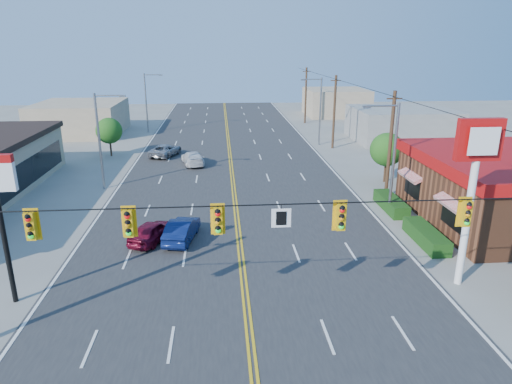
{
  "coord_description": "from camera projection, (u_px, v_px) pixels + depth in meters",
  "views": [
    {
      "loc": [
        -1.04,
        -16.01,
        11.74
      ],
      "look_at": [
        1.3,
        13.21,
        2.2
      ],
      "focal_mm": 32.0,
      "sensor_mm": 36.0,
      "label": 1
    }
  ],
  "objects": [
    {
      "name": "car_blue",
      "position": [
        182.0,
        231.0,
        28.35
      ],
      "size": [
        2.18,
        4.35,
        1.37
      ],
      "primitive_type": "imported",
      "rotation": [
        0.0,
        0.0,
        2.96
      ],
      "color": "#0D1A4D",
      "rests_on": "ground"
    },
    {
      "name": "car_silver",
      "position": [
        165.0,
        151.0,
        49.68
      ],
      "size": [
        3.64,
        5.18,
        1.31
      ],
      "primitive_type": "imported",
      "rotation": [
        0.0,
        0.0,
        2.8
      ],
      "color": "#95959A",
      "rests_on": "ground"
    },
    {
      "name": "road",
      "position": [
        234.0,
        192.0,
        37.84
      ],
      "size": [
        20.0,
        120.0,
        0.06
      ],
      "primitive_type": "cube",
      "color": "#2D2D30",
      "rests_on": "ground"
    },
    {
      "name": "car_magenta",
      "position": [
        152.0,
        232.0,
        28.19
      ],
      "size": [
        2.89,
        4.13,
        1.31
      ],
      "primitive_type": "imported",
      "rotation": [
        0.0,
        0.0,
        2.75
      ],
      "color": "maroon",
      "rests_on": "ground"
    },
    {
      "name": "utility_pole_far",
      "position": [
        306.0,
        96.0,
        69.7
      ],
      "size": [
        0.28,
        0.28,
        8.4
      ],
      "primitive_type": "cylinder",
      "color": "#47301E",
      "rests_on": "ground"
    },
    {
      "name": "bld_east_mid",
      "position": [
        402.0,
        124.0,
        57.86
      ],
      "size": [
        12.0,
        10.0,
        4.0
      ],
      "primitive_type": "cube",
      "color": "gray",
      "rests_on": "ground"
    },
    {
      "name": "streetlight_ne",
      "position": [
        319.0,
        108.0,
        54.33
      ],
      "size": [
        2.55,
        0.25,
        8.0
      ],
      "color": "gray",
      "rests_on": "ground"
    },
    {
      "name": "streetlight_se",
      "position": [
        392.0,
        153.0,
        31.58
      ],
      "size": [
        2.55,
        0.25,
        8.0
      ],
      "color": "gray",
      "rests_on": "ground"
    },
    {
      "name": "utility_pole_mid",
      "position": [
        334.0,
        112.0,
        52.64
      ],
      "size": [
        0.28,
        0.28,
        8.4
      ],
      "primitive_type": "cylinder",
      "color": "#47301E",
      "rests_on": "ground"
    },
    {
      "name": "utility_pole_near",
      "position": [
        390.0,
        145.0,
        35.58
      ],
      "size": [
        0.28,
        0.28,
        8.4
      ],
      "primitive_type": "cylinder",
      "color": "#47301E",
      "rests_on": "ground"
    },
    {
      "name": "tree_kfc_rear",
      "position": [
        387.0,
        150.0,
        39.86
      ],
      "size": [
        2.94,
        2.94,
        4.41
      ],
      "color": "#47301E",
      "rests_on": "ground"
    },
    {
      "name": "bld_east_far",
      "position": [
        336.0,
        102.0,
        78.42
      ],
      "size": [
        10.0,
        10.0,
        4.4
      ],
      "primitive_type": "cube",
      "color": "tan",
      "rests_on": "ground"
    },
    {
      "name": "signal_span",
      "position": [
        247.0,
        233.0,
        17.37
      ],
      "size": [
        24.32,
        0.34,
        9.0
      ],
      "color": "#47301E",
      "rests_on": "ground"
    },
    {
      "name": "tree_west",
      "position": [
        109.0,
        131.0,
        49.27
      ],
      "size": [
        2.8,
        2.8,
        4.2
      ],
      "color": "#47301E",
      "rests_on": "ground"
    },
    {
      "name": "kfc_pylon",
      "position": [
        475.0,
        170.0,
        21.65
      ],
      "size": [
        2.2,
        0.36,
        8.5
      ],
      "color": "white",
      "rests_on": "ground"
    },
    {
      "name": "bld_west_far",
      "position": [
        80.0,
        118.0,
        62.22
      ],
      "size": [
        11.0,
        12.0,
        4.2
      ],
      "primitive_type": "cube",
      "color": "tan",
      "rests_on": "ground"
    },
    {
      "name": "streetlight_nw",
      "position": [
        147.0,
        99.0,
        62.17
      ],
      "size": [
        2.55,
        0.25,
        8.0
      ],
      "color": "gray",
      "rests_on": "ground"
    },
    {
      "name": "ground",
      "position": [
        250.0,
        341.0,
        18.89
      ],
      "size": [
        160.0,
        160.0,
        0.0
      ],
      "primitive_type": "plane",
      "color": "gray",
      "rests_on": "ground"
    },
    {
      "name": "streetlight_sw",
      "position": [
        101.0,
        136.0,
        37.53
      ],
      "size": [
        2.55,
        0.25,
        8.0
      ],
      "color": "gray",
      "rests_on": "ground"
    },
    {
      "name": "car_white",
      "position": [
        193.0,
        159.0,
        46.21
      ],
      "size": [
        2.79,
        4.89,
        1.34
      ],
      "primitive_type": "imported",
      "rotation": [
        0.0,
        0.0,
        3.35
      ],
      "color": "silver",
      "rests_on": "ground"
    }
  ]
}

